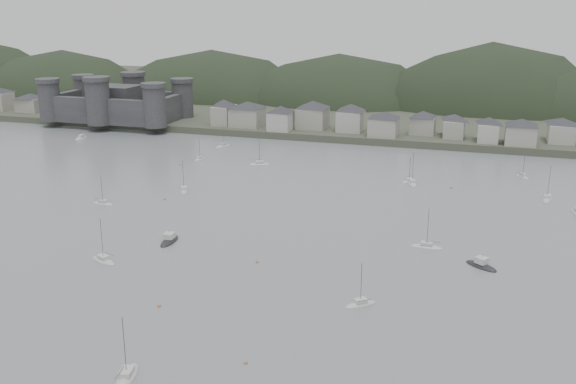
% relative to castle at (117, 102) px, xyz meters
% --- Properties ---
extents(ground, '(900.00, 900.00, 0.00)m').
position_rel_castle_xyz_m(ground, '(120.00, -179.80, -10.96)').
color(ground, slate).
rests_on(ground, ground).
extents(far_shore_land, '(900.00, 250.00, 3.00)m').
position_rel_castle_xyz_m(far_shore_land, '(120.00, 115.20, -9.46)').
color(far_shore_land, '#383D2D').
rests_on(far_shore_land, ground).
extents(forested_ridge, '(851.55, 103.94, 102.57)m').
position_rel_castle_xyz_m(forested_ridge, '(124.83, 89.60, -22.25)').
color(forested_ridge, black).
rests_on(forested_ridge, ground).
extents(castle, '(66.00, 43.00, 20.00)m').
position_rel_castle_xyz_m(castle, '(0.00, 0.00, 0.00)').
color(castle, '#313134').
rests_on(castle, far_shore_land).
extents(waterfront_town, '(451.48, 28.46, 12.92)m').
position_rel_castle_xyz_m(waterfront_town, '(170.59, 3.54, -2.30)').
color(waterfront_town, '#9B9A8D').
rests_on(waterfront_town, far_shore_land).
extents(sailboat_lead, '(7.17, 2.86, 9.60)m').
position_rel_castle_xyz_m(sailboat_lead, '(65.35, -114.36, -10.78)').
color(sailboat_lead, '#BCBBB8').
rests_on(sailboat_lead, ground).
extents(moored_fleet, '(221.00, 172.16, 13.18)m').
position_rel_castle_xyz_m(moored_fleet, '(110.85, -111.16, -10.79)').
color(moored_fleet, '#BCBBB8').
rests_on(moored_fleet, ground).
extents(motor_launch_near, '(8.39, 7.15, 3.95)m').
position_rel_castle_xyz_m(motor_launch_near, '(173.87, -129.41, -10.68)').
color(motor_launch_near, black).
rests_on(motor_launch_near, ground).
extents(motor_launch_far, '(3.63, 8.81, 4.05)m').
position_rel_castle_xyz_m(motor_launch_far, '(98.87, -136.54, -10.68)').
color(motor_launch_far, black).
rests_on(motor_launch_far, ground).
extents(mooring_buoys, '(186.38, 120.45, 0.70)m').
position_rel_castle_xyz_m(mooring_buoys, '(118.14, -123.00, -10.81)').
color(mooring_buoys, '#B0713A').
rests_on(mooring_buoys, ground).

